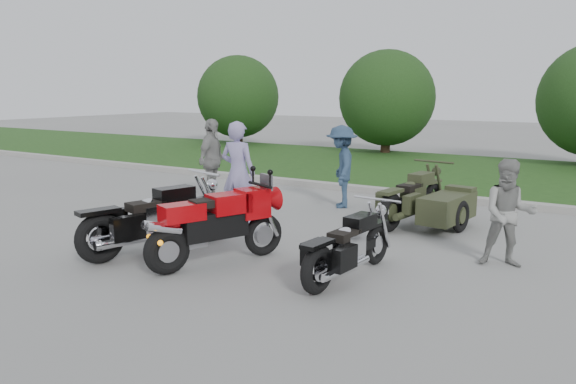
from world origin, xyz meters
The scene contains 13 objects.
ground centered at (0.00, 0.00, 0.00)m, with size 80.00×80.00×0.00m, color gray.
curb centered at (0.00, 6.00, 0.07)m, with size 60.00×0.30×0.15m, color #9F9C96.
grass_strip centered at (0.00, 10.15, 0.07)m, with size 60.00×8.00×0.14m, color #326021.
tree_far_left centered at (-10.00, 13.50, 2.19)m, with size 3.60×3.60×4.00m.
tree_mid_left centered at (-3.00, 13.50, 2.19)m, with size 3.60×3.60×4.00m.
sportbike_red centered at (0.12, -0.54, 0.63)m, with size 1.05×2.13×1.07m.
cruiser_left centered at (-1.12, -0.59, 0.51)m, with size 0.89×2.52×0.99m.
cruiser_right centered at (2.02, -0.12, 0.42)m, with size 0.42×2.15×0.83m.
cruiser_sidecar centered at (2.07, 3.33, 0.44)m, with size 1.35×2.42×0.93m.
person_stripe centered at (-1.18, 1.75, 0.97)m, with size 0.71×0.47×1.95m, color #978EC1.
person_grey centered at (3.72, 1.64, 0.78)m, with size 0.76×0.59×1.56m, color gray.
person_denim centered at (-0.18, 4.10, 0.89)m, with size 1.15×0.66×1.77m, color navy.
person_back centered at (-3.01, 3.18, 0.94)m, with size 1.10×0.46×1.88m, color gray.
Camera 1 is at (5.18, -6.65, 2.53)m, focal length 35.00 mm.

